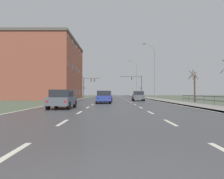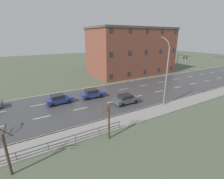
# 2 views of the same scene
# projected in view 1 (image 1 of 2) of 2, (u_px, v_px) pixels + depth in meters

# --- Properties ---
(ground_plane) EXTENTS (160.00, 160.00, 0.12)m
(ground_plane) POSITION_uv_depth(u_px,v_px,m) (114.00, 99.00, 51.13)
(ground_plane) COLOR #4C5642
(road_asphalt_strip) EXTENTS (14.00, 120.00, 0.03)m
(road_asphalt_strip) POSITION_uv_depth(u_px,v_px,m) (114.00, 98.00, 63.12)
(road_asphalt_strip) COLOR #3D3D3F
(road_asphalt_strip) RESTS_ON ground
(sidewalk_right) EXTENTS (3.00, 120.00, 0.12)m
(sidewalk_right) POSITION_uv_depth(u_px,v_px,m) (146.00, 98.00, 63.09)
(sidewalk_right) COLOR gray
(sidewalk_right) RESTS_ON ground
(street_lamp_midground) EXTENTS (2.28, 0.24, 10.33)m
(street_lamp_midground) POSITION_uv_depth(u_px,v_px,m) (155.00, 72.00, 43.95)
(street_lamp_midground) COLOR slate
(street_lamp_midground) RESTS_ON ground
(street_lamp_distant) EXTENTS (2.50, 0.24, 11.46)m
(street_lamp_distant) POSITION_uv_depth(u_px,v_px,m) (138.00, 79.00, 76.14)
(street_lamp_distant) COLOR slate
(street_lamp_distant) RESTS_ON ground
(traffic_signal_right) EXTENTS (6.08, 0.36, 6.00)m
(traffic_signal_right) POSITION_uv_depth(u_px,v_px,m) (138.00, 83.00, 66.31)
(traffic_signal_right) COLOR #38383A
(traffic_signal_right) RESTS_ON ground
(traffic_signal_left) EXTENTS (4.60, 0.36, 5.52)m
(traffic_signal_left) POSITION_uv_depth(u_px,v_px,m) (89.00, 84.00, 65.76)
(traffic_signal_left) COLOR #38383A
(traffic_signal_left) RESTS_ON ground
(car_far_left) EXTENTS (1.98, 4.17, 1.57)m
(car_far_left) POSITION_uv_depth(u_px,v_px,m) (105.00, 97.00, 29.85)
(car_far_left) COLOR navy
(car_far_left) RESTS_ON ground
(car_far_right) EXTENTS (1.88, 4.12, 1.57)m
(car_far_right) POSITION_uv_depth(u_px,v_px,m) (139.00, 96.00, 39.22)
(car_far_right) COLOR #474C51
(car_far_right) RESTS_ON ground
(car_distant) EXTENTS (1.92, 4.14, 1.57)m
(car_distant) POSITION_uv_depth(u_px,v_px,m) (63.00, 99.00, 19.90)
(car_distant) COLOR #474C51
(car_distant) RESTS_ON ground
(car_near_left) EXTENTS (1.93, 4.15, 1.57)m
(car_near_left) POSITION_uv_depth(u_px,v_px,m) (107.00, 96.00, 35.58)
(car_near_left) COLOR navy
(car_near_left) RESTS_ON ground
(brick_building) EXTENTS (13.08, 23.22, 12.70)m
(brick_building) POSITION_uv_depth(u_px,v_px,m) (48.00, 70.00, 53.68)
(brick_building) COLOR brown
(brick_building) RESTS_ON ground
(bare_tree_mid) EXTENTS (1.31, 1.74, 4.42)m
(bare_tree_mid) POSITION_uv_depth(u_px,v_px,m) (196.00, 86.00, 32.33)
(bare_tree_mid) COLOR #423328
(bare_tree_mid) RESTS_ON ground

